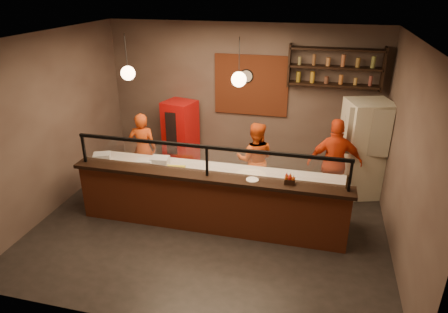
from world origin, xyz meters
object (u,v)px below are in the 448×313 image
(wall_clock, at_px, (247,76))
(red_cooler, at_px, (181,134))
(cook_left, at_px, (143,149))
(cook_mid, at_px, (255,160))
(fridge, at_px, (364,149))
(cook_right, at_px, (335,163))
(pizza_dough, at_px, (251,176))
(condiment_caddy, at_px, (290,181))
(pepper_mill, at_px, (348,182))

(wall_clock, height_order, red_cooler, wall_clock)
(cook_left, distance_m, cook_mid, 2.35)
(cook_left, height_order, fridge, fridge)
(wall_clock, relative_size, cook_right, 0.17)
(cook_right, xyz_separation_m, fridge, (0.55, 0.58, 0.10))
(pizza_dough, height_order, condiment_caddy, condiment_caddy)
(wall_clock, xyz_separation_m, condiment_caddy, (1.23, -2.73, -0.99))
(cook_left, bearing_deg, cook_mid, 167.68)
(pepper_mill, bearing_deg, cook_mid, 140.22)
(cook_mid, xyz_separation_m, condiment_caddy, (0.78, -1.41, 0.34))
(cook_right, bearing_deg, wall_clock, -42.40)
(wall_clock, distance_m, pizza_dough, 2.65)
(cook_left, bearing_deg, red_cooler, -126.79)
(fridge, bearing_deg, condiment_caddy, -140.34)
(fridge, bearing_deg, pizza_dough, -159.17)
(cook_right, distance_m, condiment_caddy, 1.60)
(cook_right, xyz_separation_m, pizza_dough, (-1.40, -0.98, 0.05))
(fridge, bearing_deg, cook_mid, 177.95)
(wall_clock, bearing_deg, pepper_mill, -52.04)
(red_cooler, xyz_separation_m, pizza_dough, (1.99, -1.99, 0.14))
(wall_clock, xyz_separation_m, pepper_mill, (2.10, -2.69, -0.93))
(wall_clock, xyz_separation_m, cook_right, (1.95, -1.32, -1.24))
(cook_left, bearing_deg, condiment_caddy, 143.22)
(cook_mid, bearing_deg, pepper_mill, 133.64)
(cook_right, height_order, pepper_mill, cook_right)
(red_cooler, distance_m, pepper_mill, 4.29)
(cook_mid, relative_size, fridge, 0.79)
(cook_mid, distance_m, red_cooler, 2.15)
(cook_left, relative_size, fridge, 0.80)
(cook_mid, height_order, pepper_mill, cook_mid)
(wall_clock, relative_size, cook_left, 0.19)
(cook_mid, relative_size, pizza_dough, 2.84)
(wall_clock, bearing_deg, red_cooler, -167.87)
(cook_left, xyz_separation_m, cook_right, (3.85, 0.02, 0.09))
(cook_left, bearing_deg, pepper_mill, 148.45)
(cook_mid, xyz_separation_m, pizza_dough, (0.10, -0.98, 0.14))
(pepper_mill, bearing_deg, pizza_dough, 165.86)
(pizza_dough, bearing_deg, cook_mid, 95.69)
(wall_clock, xyz_separation_m, pizza_dough, (0.55, -2.30, -1.19))
(fridge, bearing_deg, cook_left, 170.00)
(cook_right, relative_size, condiment_caddy, 10.55)
(fridge, relative_size, condiment_caddy, 11.80)
(cook_right, bearing_deg, condiment_caddy, 54.75)
(fridge, bearing_deg, red_cooler, 155.93)
(cook_mid, height_order, fridge, fridge)
(cook_right, height_order, red_cooler, cook_right)
(cook_right, distance_m, pizza_dough, 1.71)
(cook_left, bearing_deg, pizza_dough, 145.75)
(fridge, height_order, red_cooler, fridge)
(cook_right, xyz_separation_m, condiment_caddy, (-0.72, -1.41, 0.25))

